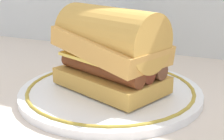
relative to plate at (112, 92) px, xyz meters
name	(u,v)px	position (x,y,z in m)	size (l,w,h in m)	color
ground_plane	(106,99)	(0.00, -0.02, -0.01)	(1.50, 1.50, 0.00)	beige
plate	(112,92)	(0.00, 0.00, 0.00)	(0.30, 0.30, 0.01)	white
sausage_sandwich	(112,49)	(0.00, 0.00, 0.07)	(0.20, 0.16, 0.13)	gold
drinking_glass	(112,36)	(-0.10, 0.22, 0.04)	(0.06, 0.06, 0.11)	silver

